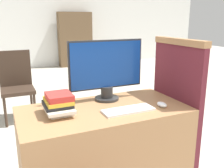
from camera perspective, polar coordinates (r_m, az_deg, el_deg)
The scene contains 9 objects.
wall_back at distance 7.70m, azimuth -19.99°, elevation 13.73°, with size 12.00×0.06×2.80m.
desk at distance 2.05m, azimuth -1.78°, elevation -15.51°, with size 1.26×0.65×0.75m.
carrel_divider at distance 2.23m, azimuth 14.27°, elevation -6.05°, with size 0.07×0.60×1.26m.
monitor at distance 2.03m, azimuth -1.25°, elevation 3.31°, with size 0.63×0.20×0.49m.
keyboard at distance 1.83m, azimuth 3.73°, elevation -5.98°, with size 0.38×0.14×0.02m.
mouse at distance 1.95m, azimuth 11.34°, elevation -4.63°, with size 0.06×0.10×0.04m.
book_stack at distance 1.80m, azimuth -12.10°, elevation -4.44°, with size 0.19×0.27×0.15m.
far_chair at distance 3.78m, azimuth -20.97°, elevation 0.36°, with size 0.44×0.44×0.98m.
bookshelf_far at distance 7.76m, azimuth -8.40°, elevation 10.03°, with size 1.00×0.32×1.61m.
Camera 1 is at (-0.68, -1.31, 1.41)m, focal length 40.00 mm.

